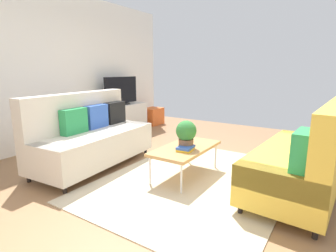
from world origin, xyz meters
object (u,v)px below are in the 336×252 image
object	(u,v)px
couch_beige	(91,136)
vase_0	(100,104)
coffee_table	(186,149)
table_book_0	(186,149)
bottle_0	(114,102)
storage_trunk	(153,116)
vase_1	(105,103)
tv	(121,91)
potted_plant	(186,133)
tv_console	(121,118)
bottle_1	(118,101)
bottle_2	(121,101)
couch_green	(305,159)

from	to	relation	value
couch_beige	vase_0	distance (m)	1.82
coffee_table	table_book_0	xyz separation A→B (m)	(-0.13, -0.08, 0.04)
vase_0	bottle_0	distance (m)	0.33
storage_trunk	vase_1	bearing A→B (deg)	174.41
vase_1	couch_beige	bearing A→B (deg)	-140.66
tv	potted_plant	world-z (taller)	tv
tv_console	bottle_1	xyz separation A→B (m)	(-0.15, -0.04, 0.42)
tv	storage_trunk	world-z (taller)	tv
coffee_table	potted_plant	size ratio (longest dim) A/B	2.95
coffee_table	tv	bearing A→B (deg)	59.41
table_book_0	bottle_0	xyz separation A→B (m)	(1.39, 2.62, 0.31)
bottle_1	tv_console	bearing A→B (deg)	14.84
bottle_1	coffee_table	bearing A→B (deg)	-118.21
storage_trunk	bottle_1	xyz separation A→B (m)	(-1.25, 0.06, 0.52)
couch_beige	bottle_0	world-z (taller)	couch_beige
storage_trunk	bottle_0	bearing A→B (deg)	177.48
table_book_0	bottle_2	bearing A→B (deg)	58.44
couch_green	potted_plant	size ratio (longest dim) A/B	5.22
couch_beige	table_book_0	size ratio (longest dim) A/B	8.17
bottle_2	vase_1	bearing A→B (deg)	167.14
potted_plant	table_book_0	bearing A→B (deg)	-153.17
tv_console	table_book_0	size ratio (longest dim) A/B	5.83
vase_0	bottle_1	size ratio (longest dim) A/B	0.85
couch_beige	table_book_0	xyz separation A→B (m)	(0.26, -1.50, -0.02)
tv	bottle_2	world-z (taller)	tv
potted_plant	bottle_0	size ratio (longest dim) A/B	1.88
potted_plant	bottle_1	bearing A→B (deg)	61.23
potted_plant	bottle_1	size ratio (longest dim) A/B	1.81
tv	bottle_0	xyz separation A→B (m)	(-0.26, -0.02, -0.21)
bottle_0	bottle_1	bearing A→B (deg)	0.00
vase_1	bottle_2	distance (m)	0.40
table_book_0	vase_1	size ratio (longest dim) A/B	1.37
storage_trunk	potted_plant	bearing A→B (deg)	-136.65
storage_trunk	table_book_0	distance (m)	3.76
tv_console	vase_0	size ratio (longest dim) A/B	8.03
couch_green	storage_trunk	world-z (taller)	couch_green
couch_beige	bottle_0	xyz separation A→B (m)	(1.65, 1.12, 0.29)
tv	bottle_1	bearing A→B (deg)	-172.46
coffee_table	tv_console	xyz separation A→B (m)	(1.51, 2.58, -0.07)
vase_1	tv	bearing A→B (deg)	-9.17
couch_green	coffee_table	xyz separation A→B (m)	(-0.28, 1.42, -0.05)
table_book_0	vase_0	xyz separation A→B (m)	(1.07, 2.71, 0.29)
couch_green	table_book_0	size ratio (longest dim) A/B	8.12
vase_0	bottle_2	bearing A→B (deg)	-9.46
coffee_table	tv_console	world-z (taller)	tv_console
storage_trunk	table_book_0	size ratio (longest dim) A/B	2.17
couch_beige	storage_trunk	xyz separation A→B (m)	(3.01, 1.06, -0.23)
couch_beige	tv_console	world-z (taller)	couch_beige
bottle_0	bottle_1	world-z (taller)	bottle_1
tv_console	vase_1	world-z (taller)	vase_1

